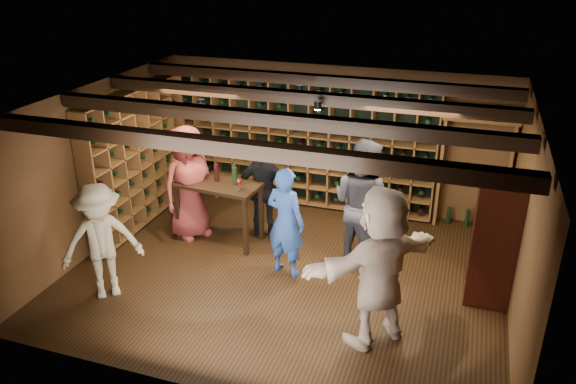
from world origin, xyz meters
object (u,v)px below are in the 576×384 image
(man_grey_suit, at_px, (362,203))
(guest_beige, at_px, (380,267))
(display_cabinet, at_px, (494,242))
(man_blue_shirt, at_px, (286,222))
(guest_red_floral, at_px, (189,182))
(tasting_table, at_px, (218,190))
(guest_woman_black, at_px, (264,190))
(guest_khaki, at_px, (101,242))

(man_grey_suit, relative_size, guest_beige, 0.98)
(display_cabinet, relative_size, man_grey_suit, 0.91)
(man_blue_shirt, relative_size, guest_red_floral, 0.87)
(man_blue_shirt, relative_size, tasting_table, 1.19)
(guest_woman_black, distance_m, guest_khaki, 2.66)
(display_cabinet, bearing_deg, guest_beige, -134.27)
(display_cabinet, height_order, guest_beige, guest_beige)
(man_blue_shirt, bearing_deg, man_grey_suit, -133.01)
(man_blue_shirt, bearing_deg, guest_khaki, 45.56)
(guest_woman_black, xyz_separation_m, guest_beige, (2.17, -2.06, 0.20))
(man_blue_shirt, distance_m, guest_khaki, 2.45)
(guest_khaki, bearing_deg, man_blue_shirt, -8.37)
(guest_red_floral, xyz_separation_m, guest_beige, (3.29, -1.68, 0.06))
(display_cabinet, xyz_separation_m, guest_woman_black, (-3.41, 0.78, -0.07))
(man_grey_suit, distance_m, guest_woman_black, 1.67)
(guest_khaki, height_order, tasting_table, guest_khaki)
(display_cabinet, height_order, man_blue_shirt, display_cabinet)
(guest_woman_black, bearing_deg, guest_beige, 127.98)
(man_blue_shirt, distance_m, guest_woman_black, 1.20)
(guest_khaki, distance_m, tasting_table, 2.04)
(display_cabinet, distance_m, man_grey_suit, 1.84)
(display_cabinet, bearing_deg, guest_red_floral, 174.89)
(man_blue_shirt, relative_size, guest_woman_black, 1.02)
(guest_woman_black, xyz_separation_m, tasting_table, (-0.62, -0.38, 0.07))
(man_grey_suit, xyz_separation_m, tasting_table, (-2.24, -0.01, -0.11))
(display_cabinet, height_order, guest_red_floral, guest_red_floral)
(man_blue_shirt, relative_size, guest_beige, 0.82)
(guest_khaki, xyz_separation_m, guest_beige, (3.58, 0.21, 0.18))
(man_grey_suit, bearing_deg, display_cabinet, -168.56)
(man_blue_shirt, height_order, man_grey_suit, man_grey_suit)
(guest_red_floral, bearing_deg, guest_beige, -87.93)
(guest_khaki, bearing_deg, display_cabinet, -22.86)
(man_blue_shirt, bearing_deg, display_cabinet, -161.88)
(man_blue_shirt, height_order, guest_red_floral, guest_red_floral)
(man_grey_suit, height_order, guest_red_floral, man_grey_suit)
(man_grey_suit, distance_m, guest_red_floral, 2.74)
(man_grey_suit, height_order, guest_woman_black, man_grey_suit)
(man_grey_suit, distance_m, guest_beige, 1.77)
(guest_beige, relative_size, tasting_table, 1.46)
(guest_khaki, relative_size, tasting_table, 1.19)
(guest_woman_black, bearing_deg, guest_red_floral, 10.10)
(display_cabinet, xyz_separation_m, man_blue_shirt, (-2.73, -0.20, -0.05))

